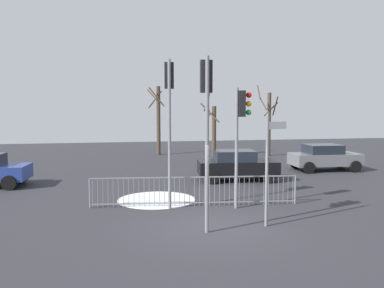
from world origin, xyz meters
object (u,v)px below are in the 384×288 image
at_px(car_grey_far, 324,157).
at_px(bare_tree_centre, 158,118).
at_px(direction_sign_post, 268,164).
at_px(bare_tree_right, 269,121).
at_px(car_black_mid, 237,165).
at_px(bare_tree_left, 213,128).
at_px(traffic_light_foreground_right, 206,105).
at_px(traffic_light_mid_right, 241,120).
at_px(traffic_light_mid_left, 169,100).

bearing_deg(car_grey_far, bare_tree_centre, 133.91).
height_order(direction_sign_post, bare_tree_centre, bare_tree_centre).
distance_m(car_grey_far, bare_tree_right, 7.43).
xyz_separation_m(car_black_mid, bare_tree_right, (5.29, 9.21, 1.77)).
height_order(bare_tree_left, bare_tree_centre, bare_tree_centre).
relative_size(traffic_light_foreground_right, direction_sign_post, 1.47).
height_order(bare_tree_left, bare_tree_right, bare_tree_right).
bearing_deg(car_black_mid, bare_tree_right, 66.43).
bearing_deg(bare_tree_centre, traffic_light_mid_right, -86.26).
bearing_deg(bare_tree_right, traffic_light_foreground_right, -117.09).
distance_m(traffic_light_foreground_right, bare_tree_left, 17.79).
distance_m(traffic_light_mid_left, bare_tree_centre, 16.07).
distance_m(direction_sign_post, car_black_mid, 7.61).
bearing_deg(traffic_light_foreground_right, traffic_light_mid_right, 55.09).
xyz_separation_m(traffic_light_mid_left, bare_tree_centre, (1.35, 15.98, -1.05)).
relative_size(traffic_light_mid_left, bare_tree_right, 1.00).
xyz_separation_m(direction_sign_post, bare_tree_right, (6.65, 16.62, 0.66)).
bearing_deg(traffic_light_mid_left, direction_sign_post, -39.34).
xyz_separation_m(bare_tree_left, bare_tree_right, (4.07, -0.40, 0.46)).
bearing_deg(bare_tree_right, car_black_mid, -119.86).
bearing_deg(traffic_light_mid_right, bare_tree_left, 173.83).
height_order(traffic_light_foreground_right, bare_tree_right, bare_tree_right).
distance_m(traffic_light_mid_right, bare_tree_centre, 16.53).
bearing_deg(bare_tree_right, car_grey_far, -86.30).
relative_size(traffic_light_mid_left, direction_sign_post, 1.54).
bearing_deg(traffic_light_foreground_right, bare_tree_right, 65.23).
bearing_deg(bare_tree_left, car_black_mid, -97.23).
bearing_deg(car_grey_far, bare_tree_left, 122.82).
distance_m(traffic_light_mid_right, bare_tree_right, 15.94).
relative_size(traffic_light_mid_left, car_grey_far, 1.34).
bearing_deg(bare_tree_right, bare_tree_centre, 165.19).
bearing_deg(direction_sign_post, car_black_mid, 58.21).
height_order(traffic_light_mid_left, bare_tree_right, bare_tree_right).
height_order(direction_sign_post, car_grey_far, direction_sign_post).
distance_m(direction_sign_post, car_grey_far, 11.85).
height_order(traffic_light_foreground_right, car_grey_far, traffic_light_foreground_right).
height_order(traffic_light_mid_right, bare_tree_left, bare_tree_left).
bearing_deg(bare_tree_left, traffic_light_mid_left, -109.82).
height_order(car_grey_far, car_black_mid, same).
height_order(car_black_mid, bare_tree_right, bare_tree_right).
relative_size(traffic_light_foreground_right, traffic_light_mid_left, 0.95).
bearing_deg(bare_tree_right, bare_tree_left, 174.44).
bearing_deg(bare_tree_centre, car_black_mid, -77.13).
xyz_separation_m(traffic_light_mid_right, bare_tree_left, (2.72, 14.81, -1.02)).
bearing_deg(bare_tree_centre, bare_tree_right, -14.81).
bearing_deg(traffic_light_mid_right, traffic_light_mid_left, -97.64).
relative_size(traffic_light_foreground_right, bare_tree_left, 1.02).
bearing_deg(car_grey_far, traffic_light_foreground_right, -131.42).
bearing_deg(car_black_mid, traffic_light_mid_left, -123.70).
distance_m(direction_sign_post, bare_tree_centre, 18.76).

